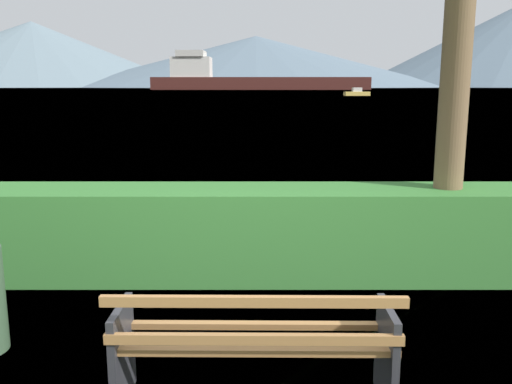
{
  "coord_description": "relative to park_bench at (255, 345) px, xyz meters",
  "views": [
    {
      "loc": [
        0.01,
        -3.39,
        2.1
      ],
      "look_at": [
        0.0,
        3.41,
        0.77
      ],
      "focal_mm": 38.47,
      "sensor_mm": 36.0,
      "label": 1
    }
  ],
  "objects": [
    {
      "name": "fishing_boat_near",
      "position": [
        20.07,
        107.19,
        0.13
      ],
      "size": [
        5.16,
        2.28,
        1.61
      ],
      "color": "gold",
      "rests_on": "water_surface"
    },
    {
      "name": "park_bench",
      "position": [
        0.0,
        0.0,
        0.0
      ],
      "size": [
        1.85,
        0.59,
        0.87
      ],
      "color": "#A0703F",
      "rests_on": "ground_plane"
    },
    {
      "name": "distant_hills",
      "position": [
        60.5,
        573.44,
        35.42
      ],
      "size": [
        852.49,
        380.75,
        89.38
      ],
      "color": "slate",
      "rests_on": "ground_plane"
    },
    {
      "name": "cargo_ship_large",
      "position": [
        -5.52,
        249.72,
        4.36
      ],
      "size": [
        97.58,
        16.97,
        17.14
      ],
      "color": "#471E19",
      "rests_on": "water_surface"
    },
    {
      "name": "hedge_row",
      "position": [
        0.0,
        2.54,
        0.07
      ],
      "size": [
        6.49,
        0.89,
        0.99
      ],
      "primitive_type": "cube",
      "color": "#387A33",
      "rests_on": "ground_plane"
    },
    {
      "name": "water_surface",
      "position": [
        0.0,
        308.26,
        -0.43
      ],
      "size": [
        620.0,
        620.0,
        0.0
      ],
      "primitive_type": "plane",
      "color": "#7A99A8",
      "rests_on": "ground_plane"
    }
  ]
}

